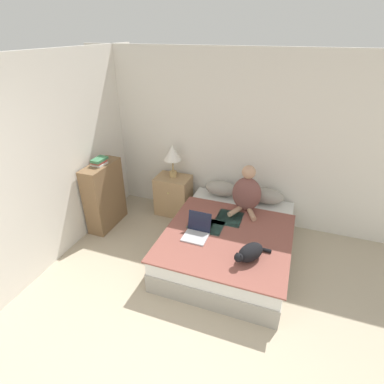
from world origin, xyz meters
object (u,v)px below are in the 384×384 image
object	(u,v)px
cat_tabby	(250,253)
bookshelf	(104,195)
pillow_near	(221,188)
nightstand	(174,195)
table_lamp	(173,154)
book_stack_top	(99,161)
laptop_open	(197,231)
pillow_far	(266,196)
person_sitting	(247,192)
bed	(229,242)

from	to	relation	value
cat_tabby	bookshelf	xyz separation A→B (m)	(-2.33, 0.62, -0.05)
pillow_near	nightstand	xyz separation A→B (m)	(-0.79, -0.04, -0.25)
table_lamp	book_stack_top	distance (m)	1.10
cat_tabby	laptop_open	size ratio (longest dim) A/B	1.33
table_lamp	bookshelf	size ratio (longest dim) A/B	0.52
pillow_far	bookshelf	xyz separation A→B (m)	(-2.33, -0.72, -0.06)
laptop_open	nightstand	xyz separation A→B (m)	(-0.78, 1.08, -0.20)
bookshelf	book_stack_top	xyz separation A→B (m)	(0.00, 0.00, 0.56)
nightstand	book_stack_top	distance (m)	1.31
person_sitting	pillow_near	bearing A→B (deg)	144.81
bed	cat_tabby	bearing A→B (deg)	-56.87
person_sitting	bookshelf	world-z (taller)	person_sitting
bed	table_lamp	bearing A→B (deg)	144.83
bed	cat_tabby	size ratio (longest dim) A/B	4.60
laptop_open	table_lamp	xyz separation A→B (m)	(-0.78, 1.11, 0.51)
pillow_near	person_sitting	bearing A→B (deg)	-35.19
bed	bookshelf	size ratio (longest dim) A/B	1.91
pillow_far	bookshelf	world-z (taller)	bookshelf
person_sitting	bed	bearing A→B (deg)	-100.67
pillow_near	person_sitting	xyz separation A→B (m)	(0.44, -0.31, 0.17)
person_sitting	bookshelf	xyz separation A→B (m)	(-2.08, -0.41, -0.23)
cat_tabby	book_stack_top	xyz separation A→B (m)	(-2.32, 0.62, 0.51)
cat_tabby	pillow_far	bearing A→B (deg)	-147.57
pillow_near	table_lamp	bearing A→B (deg)	-179.31
pillow_far	person_sitting	world-z (taller)	person_sitting
cat_tabby	book_stack_top	distance (m)	2.46
person_sitting	table_lamp	xyz separation A→B (m)	(-1.24, 0.30, 0.29)
nightstand	book_stack_top	world-z (taller)	book_stack_top
person_sitting	cat_tabby	bearing A→B (deg)	-76.50
laptop_open	bookshelf	xyz separation A→B (m)	(-1.63, 0.40, -0.01)
pillow_near	book_stack_top	bearing A→B (deg)	-156.40
pillow_far	cat_tabby	size ratio (longest dim) A/B	1.21
bed	pillow_far	xyz separation A→B (m)	(0.34, 0.81, 0.35)
nightstand	pillow_near	bearing A→B (deg)	2.85
nightstand	bed	bearing A→B (deg)	-34.30
cat_tabby	laptop_open	xyz separation A→B (m)	(-0.70, 0.22, -0.04)
pillow_near	cat_tabby	size ratio (longest dim) A/B	1.21
pillow_near	bookshelf	xyz separation A→B (m)	(-1.64, -0.72, -0.06)
pillow_near	person_sitting	size ratio (longest dim) A/B	0.75
person_sitting	cat_tabby	world-z (taller)	person_sitting
cat_tabby	table_lamp	size ratio (longest dim) A/B	0.80
bookshelf	table_lamp	bearing A→B (deg)	40.00
bookshelf	person_sitting	bearing A→B (deg)	11.08
laptop_open	bookshelf	distance (m)	1.67
pillow_far	cat_tabby	xyz separation A→B (m)	(-0.00, -1.34, -0.01)
pillow_far	laptop_open	bearing A→B (deg)	-122.10
person_sitting	cat_tabby	distance (m)	1.08
bed	person_sitting	world-z (taller)	person_sitting
laptop_open	pillow_near	bearing A→B (deg)	90.17
laptop_open	book_stack_top	distance (m)	1.76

